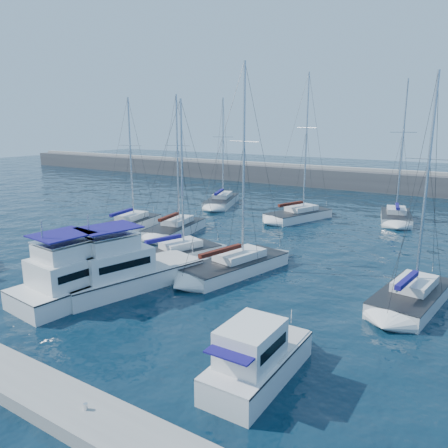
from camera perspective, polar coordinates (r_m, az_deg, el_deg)
The scene contains 14 objects.
ground at distance 30.09m, azimuth -11.30°, elevation -8.07°, with size 220.00×220.00×0.00m, color black.
breakwater at distance 75.28m, azimuth 17.23°, elevation 5.21°, with size 160.00×6.00×4.45m.
dock_cleat_near_stbd at distance 17.89m, azimuth -17.62°, elevation -21.77°, with size 0.16×0.16×0.25m, color silver.
motor_yacht_port_inner at distance 29.03m, azimuth -18.54°, elevation -6.94°, with size 4.66×8.99×4.69m.
motor_yacht_stbd_inner at distance 29.85m, azimuth -12.88°, elevation -6.01°, with size 6.01×10.30×4.69m.
motor_yacht_stbd_outer at distance 19.37m, azimuth 4.24°, elevation -17.41°, with size 2.49×6.12×3.20m.
sailboat_mid_a at distance 46.08m, azimuth -12.22°, elevation 0.04°, with size 4.15×7.91×13.49m.
sailboat_mid_b at distance 43.30m, azimuth -6.34°, elevation -0.58°, with size 4.25×7.92×13.66m.
sailboat_mid_c at distance 35.07m, azimuth -6.18°, elevation -3.90°, with size 5.04×7.55×12.83m.
sailboat_mid_d at distance 32.10m, azimuth 1.45°, elevation -5.45°, with size 5.08×9.16×15.14m.
sailboat_mid_e at distance 28.92m, azimuth 23.27°, elevation -8.73°, with size 3.92×7.67×13.92m.
sailboat_back_a at distance 57.96m, azimuth -0.32°, elevation 3.02°, with size 5.83×9.24×14.13m.
sailboat_back_b at distance 49.96m, azimuth 9.71°, elevation 1.20°, with size 5.68×8.62×16.29m.
sailboat_back_c at distance 51.68m, azimuth 21.53°, elevation 0.86°, with size 4.64×7.50×15.53m.
Camera 1 is at (19.73, -19.99, 10.81)m, focal length 35.00 mm.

